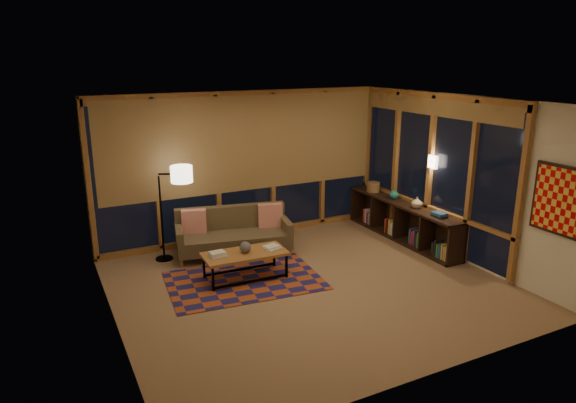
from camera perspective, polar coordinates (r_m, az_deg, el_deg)
name	(u,v)px	position (r m, az deg, el deg)	size (l,w,h in m)	color
floor	(310,286)	(7.72, 2.46, -9.35)	(5.50, 5.00, 0.01)	#9F7C60
ceiling	(312,101)	(7.00, 2.72, 11.06)	(5.50, 5.00, 0.01)	white
walls	(311,198)	(7.24, 2.59, 0.36)	(5.51, 5.01, 2.70)	beige
window_wall_back	(246,166)	(9.37, -4.71, 3.93)	(5.30, 0.16, 2.60)	#A55F31
window_wall_right	(429,171)	(9.25, 15.37, 3.25)	(0.16, 3.70, 2.60)	#A55F31
wall_art	(558,200)	(7.68, 27.79, 0.17)	(0.06, 0.74, 0.94)	red
wall_sconce	(433,162)	(9.07, 15.81, 4.26)	(0.12, 0.18, 0.22)	#FFE9C9
sofa	(234,233)	(8.76, -6.07, -3.50)	(1.90, 0.77, 0.78)	brown
pillow_left	(194,221)	(8.81, -10.41, -2.16)	(0.41, 0.14, 0.41)	#B41505
pillow_right	(270,215)	(8.98, -2.00, -1.51)	(0.42, 0.14, 0.42)	#B41505
area_rug	(244,280)	(7.89, -4.88, -8.73)	(2.27, 1.51, 0.01)	#9C421D
coffee_table	(245,266)	(7.89, -4.77, -7.10)	(1.26, 0.58, 0.42)	#A55F31
book_stack_a	(217,254)	(7.71, -7.88, -5.79)	(0.25, 0.20, 0.07)	silver
book_stack_b	(272,247)	(7.93, -1.81, -5.11)	(0.24, 0.19, 0.05)	silver
ceramic_pot	(245,247)	(7.79, -4.78, -5.07)	(0.17, 0.17, 0.17)	black
floor_lamp	(161,213)	(8.64, -13.91, -1.29)	(0.54, 0.35, 1.61)	black
bookshelf	(402,221)	(9.68, 12.53, -2.13)	(0.40, 2.81, 0.70)	black
basket	(373,187)	(10.22, 9.46, 1.60)	(0.25, 0.25, 0.19)	brown
teal_bowl	(394,195)	(9.76, 11.67, 0.74)	(0.17, 0.17, 0.17)	#1D7167
vase	(417,202)	(9.28, 14.14, -0.11)	(0.19, 0.19, 0.20)	#BDA791
shelf_book_stack	(439,215)	(8.90, 16.46, -1.42)	(0.17, 0.24, 0.07)	silver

